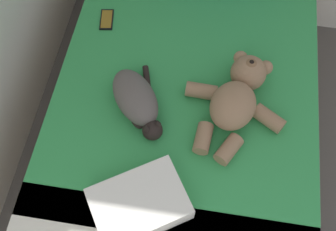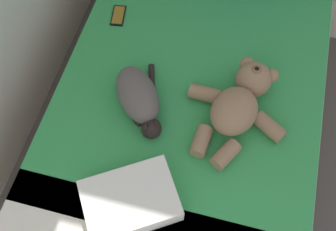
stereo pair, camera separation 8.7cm
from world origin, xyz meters
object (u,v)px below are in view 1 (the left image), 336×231
Objects in this scene: cat at (137,101)px; bed at (185,110)px; teddy_bear at (237,97)px; cell_phone at (107,20)px; throw_pillow at (139,204)px.

bed is at bearing 38.72° from cat.
cat is 0.49m from teddy_bear.
cat reaches higher than cell_phone.
bed is 12.21× the size of cell_phone.
cat reaches higher than bed.
teddy_bear is 1.52× the size of throw_pillow.
throw_pillow reaches higher than cell_phone.
cat is (-0.23, -0.18, 0.36)m from bed.
teddy_bear is (0.26, -0.09, 0.37)m from bed.
throw_pillow is at bearing -100.01° from bed.
teddy_bear reaches higher than cat.
cell_phone is (-0.29, 0.54, -0.07)m from cat.
teddy_bear is 0.89m from cell_phone.
bed is 0.46m from teddy_bear.
throw_pillow is (0.11, -0.50, -0.02)m from cat.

